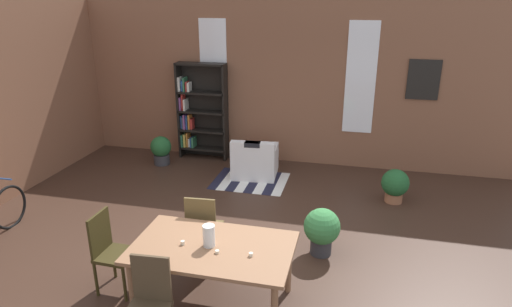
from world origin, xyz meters
TOP-DOWN VIEW (x-y plane):
  - ground_plane at (0.00, 0.00)m, footprint 10.63×10.63m
  - back_wall_brick at (0.00, 3.76)m, footprint 9.17×0.12m
  - window_pane_0 at (-1.43, 3.69)m, footprint 0.55×0.02m
  - window_pane_1 at (1.43, 3.69)m, footprint 0.55×0.02m
  - dining_table at (0.06, -0.87)m, footprint 1.70×1.02m
  - vase_on_table at (0.02, -0.87)m, footprint 0.13×0.13m
  - tealight_candle_0 at (0.15, -0.98)m, footprint 0.04×0.04m
  - tealight_candle_1 at (0.50, -0.96)m, footprint 0.04×0.04m
  - tealight_candle_2 at (-0.26, -0.91)m, footprint 0.04×0.04m
  - dining_chair_head_left at (-1.17, -0.86)m, footprint 0.41×0.41m
  - dining_chair_far_left at (-0.32, -0.13)m, footprint 0.43×0.43m
  - dining_chair_near_left at (-0.33, -1.60)m, footprint 0.43×0.43m
  - bookshelf_tall at (-1.71, 3.53)m, footprint 1.01×0.28m
  - armchair_white at (-0.37, 2.81)m, footprint 0.86×0.86m
  - potted_plant_by_shelf at (2.11, 2.25)m, footprint 0.45×0.45m
  - potted_plant_corner at (-2.33, 2.94)m, footprint 0.41×0.41m
  - potted_plant_window at (1.10, 0.42)m, footprint 0.48×0.48m
  - striped_rug at (-0.39, 2.51)m, footprint 1.32×1.05m
  - framed_picture at (2.53, 3.69)m, footprint 0.56×0.03m

SIDE VIEW (x-z plane):
  - ground_plane at x=0.00m, z-range 0.00..0.00m
  - striped_rug at x=-0.39m, z-range 0.00..0.01m
  - armchair_white at x=-0.37m, z-range -0.10..0.65m
  - potted_plant_by_shelf at x=2.11m, z-range 0.03..0.59m
  - potted_plant_corner at x=-2.33m, z-range 0.02..0.60m
  - potted_plant_window at x=1.10m, z-range 0.04..0.68m
  - dining_chair_head_left at x=-1.17m, z-range 0.04..0.99m
  - dining_chair_far_left at x=-0.32m, z-range 0.04..0.99m
  - dining_chair_near_left at x=-0.33m, z-range 0.04..0.99m
  - dining_table at x=0.06m, z-range 0.29..1.02m
  - tealight_candle_0 at x=0.15m, z-range 0.74..0.77m
  - tealight_candle_1 at x=0.50m, z-range 0.74..0.77m
  - tealight_candle_2 at x=-0.26m, z-range 0.74..0.78m
  - vase_on_table at x=0.02m, z-range 0.74..0.97m
  - bookshelf_tall at x=-1.71m, z-range -0.01..1.95m
  - back_wall_brick at x=0.00m, z-range 0.00..3.19m
  - window_pane_0 at x=-1.43m, z-range 0.72..2.79m
  - window_pane_1 at x=1.43m, z-range 0.72..2.79m
  - framed_picture at x=2.53m, z-range 1.42..2.14m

